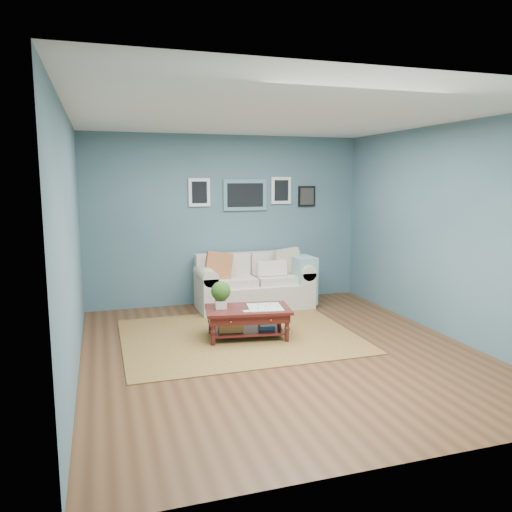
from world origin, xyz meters
name	(u,v)px	position (x,y,z in m)	size (l,w,h in m)	color
room_shell	(279,236)	(0.01, 0.06, 1.36)	(5.00, 5.02, 2.70)	brown
area_rug	(239,336)	(-0.32, 0.66, 0.01)	(2.93, 2.35, 0.01)	brown
loveseat	(258,283)	(0.38, 2.02, 0.38)	(1.82, 0.83, 0.93)	beige
coffee_table	(243,313)	(-0.28, 0.57, 0.33)	(1.14, 0.77, 0.74)	#370E0B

